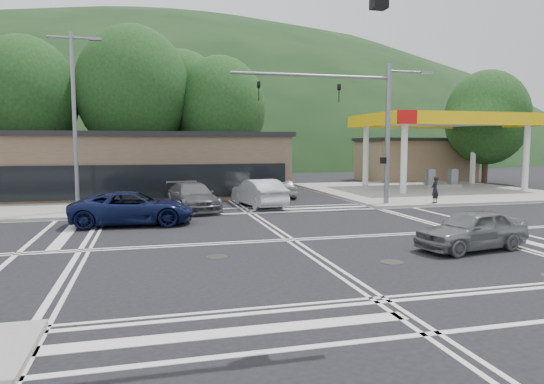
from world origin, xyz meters
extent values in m
plane|color=black|center=(0.00, 0.00, 0.00)|extent=(120.00, 120.00, 0.00)
cube|color=gray|center=(15.00, 15.00, 0.07)|extent=(16.00, 16.00, 0.15)
cylinder|color=silver|center=(12.00, 13.00, 2.50)|extent=(0.44, 0.44, 5.00)
cylinder|color=silver|center=(12.00, 19.00, 2.50)|extent=(0.44, 0.44, 5.00)
cylinder|color=silver|center=(22.00, 13.00, 2.50)|extent=(0.44, 0.44, 5.00)
cylinder|color=silver|center=(22.00, 19.00, 2.50)|extent=(0.44, 0.44, 5.00)
cube|color=silver|center=(17.00, 16.00, 5.30)|extent=(12.00, 8.00, 0.60)
cube|color=yellow|center=(17.00, 12.00, 5.30)|extent=(12.20, 0.25, 0.90)
cube|color=yellow|center=(17.00, 20.00, 5.30)|extent=(12.20, 0.25, 0.90)
cube|color=yellow|center=(11.00, 16.00, 5.30)|extent=(0.25, 8.20, 0.90)
cube|color=yellow|center=(23.00, 16.00, 5.30)|extent=(0.25, 8.20, 0.90)
cube|color=red|center=(11.50, 11.85, 5.30)|extent=(1.40, 0.12, 0.90)
cube|color=gray|center=(17.00, 16.00, 0.25)|extent=(3.00, 1.00, 0.30)
cube|color=slate|center=(16.00, 16.00, 0.95)|extent=(0.60, 0.50, 1.30)
cube|color=slate|center=(18.00, 16.00, 0.95)|extent=(0.60, 0.50, 1.30)
cube|color=#846B4F|center=(20.00, 25.00, 1.90)|extent=(10.00, 6.00, 3.80)
cube|color=brown|center=(-8.00, 17.00, 2.00)|extent=(24.00, 8.00, 4.00)
ellipsoid|color=black|center=(0.00, 90.00, 0.00)|extent=(252.00, 126.00, 140.00)
cylinder|color=#382619|center=(-14.00, 24.00, 2.42)|extent=(0.50, 0.50, 4.84)
ellipsoid|color=#163213|center=(-14.00, 24.00, 7.15)|extent=(8.00, 8.00, 9.20)
cylinder|color=#382619|center=(-6.00, 24.00, 2.64)|extent=(0.50, 0.50, 5.28)
ellipsoid|color=#163213|center=(-6.00, 24.00, 7.80)|extent=(9.00, 9.00, 10.35)
cylinder|color=#382619|center=(1.00, 24.00, 2.20)|extent=(0.50, 0.50, 4.40)
ellipsoid|color=#163213|center=(1.00, 24.00, 6.50)|extent=(7.60, 7.60, 8.74)
cylinder|color=#382619|center=(-2.00, 28.00, 2.42)|extent=(0.50, 0.50, 4.84)
ellipsoid|color=#163213|center=(-2.00, 28.00, 7.15)|extent=(8.40, 8.40, 9.66)
cylinder|color=#382619|center=(24.00, 20.00, 1.98)|extent=(0.50, 0.50, 3.96)
ellipsoid|color=#163213|center=(24.00, 20.00, 5.85)|extent=(7.20, 7.20, 8.28)
cylinder|color=slate|center=(-8.50, 9.00, 4.50)|extent=(0.20, 0.20, 9.00)
cylinder|color=slate|center=(-8.50, 9.00, 8.70)|extent=(2.20, 0.12, 0.12)
cube|color=slate|center=(-7.40, 9.00, 8.70)|extent=(0.60, 0.25, 0.15)
cylinder|color=slate|center=(8.20, 8.20, 4.00)|extent=(0.28, 0.28, 8.00)
cylinder|color=slate|center=(3.70, 8.20, 7.20)|extent=(9.00, 0.16, 0.16)
imported|color=black|center=(5.20, 8.20, 6.30)|extent=(0.16, 0.20, 1.00)
imported|color=black|center=(0.70, 8.20, 6.30)|extent=(0.16, 0.20, 1.00)
cylinder|color=slate|center=(9.40, 8.20, 7.60)|extent=(2.40, 0.12, 0.12)
cube|color=slate|center=(10.50, 8.20, 7.60)|extent=(0.70, 0.30, 0.15)
cube|color=black|center=(7.95, 8.20, 2.60)|extent=(0.25, 0.30, 0.35)
imported|color=#0D1439|center=(-5.71, 5.00, 0.73)|extent=(5.42, 2.74, 1.47)
imported|color=slate|center=(5.42, -3.08, 0.68)|extent=(4.21, 2.26, 1.36)
imported|color=#B2B6BA|center=(1.00, 9.59, 0.79)|extent=(2.42, 4.97, 1.57)
imported|color=#BABAB5|center=(3.62, 14.00, 0.67)|extent=(2.03, 4.08, 1.33)
imported|color=#535557|center=(-2.76, 9.00, 0.74)|extent=(2.91, 5.36, 1.47)
imported|color=black|center=(10.89, 7.50, 0.93)|extent=(0.68, 0.61, 1.56)
camera|label=1|loc=(-5.05, -16.92, 3.54)|focal=32.00mm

